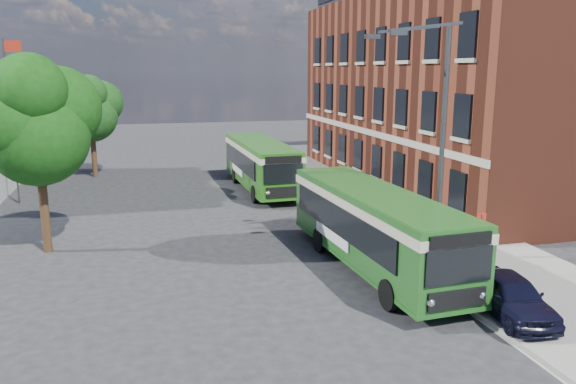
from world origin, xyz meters
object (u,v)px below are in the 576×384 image
object	(u,v)px
bus_front	(374,222)
parked_car	(511,295)
bus_rear	(261,161)
street_lamp	(434,141)

from	to	relation	value
bus_front	parked_car	xyz separation A→B (m)	(2.21, -5.16, -1.04)
bus_rear	parked_car	xyz separation A→B (m)	(3.33, -20.33, -1.04)
bus_front	street_lamp	bearing A→B (deg)	-0.53
bus_front	bus_rear	size ratio (longest dim) A/B	1.01
bus_front	bus_rear	world-z (taller)	same
bus_front	parked_car	world-z (taller)	bus_front
bus_rear	street_lamp	bearing A→B (deg)	-77.50
bus_front	bus_rear	distance (m)	15.21
street_lamp	bus_rear	size ratio (longest dim) A/B	0.83
bus_front	bus_rear	bearing A→B (deg)	94.22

